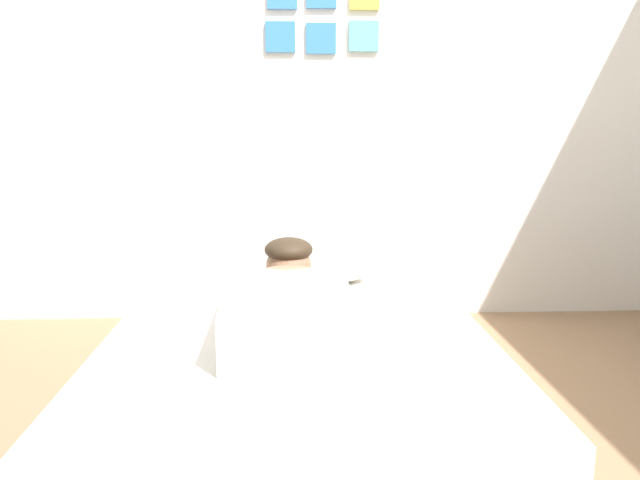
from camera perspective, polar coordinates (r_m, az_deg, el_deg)
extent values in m
plane|color=#8C6B4C|center=(2.31, 2.23, -17.72)|extent=(12.22, 12.22, 0.00)
cube|color=silver|center=(3.58, 0.17, 12.95)|extent=(4.11, 0.10, 2.50)
cube|color=#3372B2|center=(3.54, -3.61, 17.88)|extent=(0.16, 0.02, 0.16)
cube|color=#3372B2|center=(3.54, 0.09, 17.79)|extent=(0.16, 0.02, 0.16)
cube|color=#59A5B2|center=(3.56, 3.98, 17.93)|extent=(0.16, 0.02, 0.16)
cube|color=#726051|center=(2.51, -1.99, -13.72)|extent=(1.38, 2.06, 0.12)
cube|color=silver|center=(2.44, -2.02, -9.85)|extent=(1.34, 2.00, 0.24)
ellipsoid|color=white|center=(2.95, -0.51, -2.79)|extent=(0.52, 0.32, 0.11)
cube|color=silver|center=(2.15, -2.83, -6.85)|extent=(0.42, 0.64, 0.18)
ellipsoid|color=#8C664C|center=(2.47, -2.84, -4.08)|extent=(0.32, 0.20, 0.16)
sphere|color=#8C664C|center=(2.62, -2.85, -2.37)|extent=(0.19, 0.19, 0.19)
ellipsoid|color=#332619|center=(2.60, -2.86, -0.86)|extent=(0.20, 0.20, 0.10)
cylinder|color=#8C664C|center=(2.62, -5.03, -3.97)|extent=(0.23, 0.07, 0.14)
cylinder|color=#8C664C|center=(2.62, -0.64, -3.94)|extent=(0.23, 0.07, 0.14)
cylinder|color=#D84C47|center=(2.76, -0.75, -4.07)|extent=(0.09, 0.09, 0.07)
torus|color=#D84C47|center=(2.77, 0.43, -4.06)|extent=(0.05, 0.01, 0.05)
cube|color=black|center=(2.57, -3.97, -6.00)|extent=(0.07, 0.14, 0.01)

